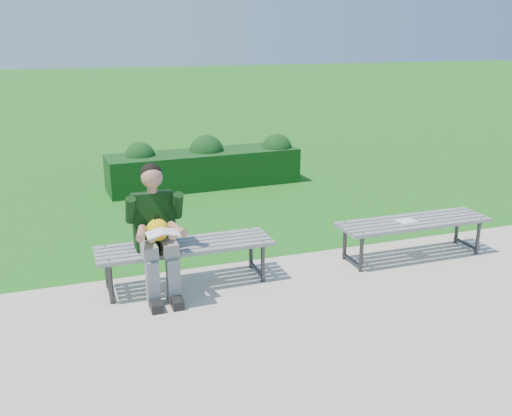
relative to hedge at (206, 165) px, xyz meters
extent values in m
plane|color=#227222|center=(-0.67, -3.53, -0.36)|extent=(80.00, 80.00, 0.00)
cube|color=#A9A28D|center=(-0.67, -5.28, -0.35)|extent=(30.00, 3.50, 0.02)
cube|color=#0F390D|center=(-0.04, -0.01, -0.06)|extent=(3.31, 0.95, 0.60)
sphere|color=#0F390D|center=(-1.11, 0.04, 0.21)|extent=(0.52, 0.52, 0.50)
sphere|color=#0F390D|center=(0.03, 0.07, 0.21)|extent=(0.62, 0.62, 0.60)
sphere|color=#0F390D|center=(1.28, -0.06, 0.21)|extent=(0.56, 0.56, 0.54)
cube|color=slate|center=(-1.25, -4.13, 0.09)|extent=(1.80, 0.08, 0.04)
cube|color=slate|center=(-1.25, -4.03, 0.09)|extent=(1.80, 0.09, 0.04)
cube|color=slate|center=(-1.25, -3.93, 0.09)|extent=(1.80, 0.08, 0.04)
cube|color=slate|center=(-1.25, -3.82, 0.09)|extent=(1.80, 0.08, 0.04)
cube|color=slate|center=(-1.25, -3.72, 0.09)|extent=(1.80, 0.09, 0.04)
cylinder|color=#2D2D30|center=(-2.03, -4.12, -0.14)|extent=(0.04, 0.04, 0.41)
cylinder|color=#2D2D30|center=(-2.03, -3.74, -0.14)|extent=(0.04, 0.04, 0.41)
cylinder|color=#2D2D30|center=(-2.03, -3.93, 0.04)|extent=(0.04, 0.42, 0.04)
cylinder|color=#2D2D30|center=(-2.03, -3.93, -0.28)|extent=(0.04, 0.42, 0.04)
cylinder|color=gray|center=(-2.03, -4.13, 0.11)|extent=(0.02, 0.02, 0.01)
cylinder|color=gray|center=(-2.03, -3.72, 0.11)|extent=(0.02, 0.02, 0.01)
cylinder|color=#2D2D30|center=(-0.47, -4.12, -0.14)|extent=(0.04, 0.04, 0.41)
cylinder|color=#2D2D30|center=(-0.47, -3.74, -0.14)|extent=(0.04, 0.04, 0.41)
cylinder|color=#2D2D30|center=(-0.47, -3.93, 0.04)|extent=(0.04, 0.42, 0.04)
cylinder|color=#2D2D30|center=(-0.47, -3.93, -0.28)|extent=(0.04, 0.42, 0.04)
cylinder|color=gray|center=(-0.47, -4.13, 0.11)|extent=(0.02, 0.02, 0.01)
cylinder|color=gray|center=(-0.47, -3.72, 0.11)|extent=(0.02, 0.02, 0.01)
cube|color=slate|center=(1.41, -4.25, 0.09)|extent=(1.80, 0.08, 0.04)
cube|color=slate|center=(1.41, -4.15, 0.09)|extent=(1.80, 0.08, 0.04)
cube|color=slate|center=(1.41, -4.04, 0.09)|extent=(1.80, 0.08, 0.04)
cube|color=slate|center=(1.41, -3.94, 0.09)|extent=(1.80, 0.08, 0.04)
cube|color=slate|center=(1.41, -3.83, 0.09)|extent=(1.80, 0.08, 0.04)
cylinder|color=#2D2D30|center=(0.63, -4.23, -0.14)|extent=(0.04, 0.04, 0.41)
cylinder|color=#2D2D30|center=(0.63, -3.85, -0.14)|extent=(0.04, 0.04, 0.41)
cylinder|color=#2D2D30|center=(0.63, -4.04, 0.04)|extent=(0.04, 0.42, 0.04)
cylinder|color=#2D2D30|center=(0.63, -4.04, -0.28)|extent=(0.04, 0.42, 0.04)
cylinder|color=gray|center=(0.63, -4.25, 0.11)|extent=(0.02, 0.02, 0.01)
cylinder|color=gray|center=(0.63, -3.83, 0.11)|extent=(0.02, 0.02, 0.01)
cylinder|color=#2D2D30|center=(2.19, -4.23, -0.14)|extent=(0.04, 0.04, 0.41)
cylinder|color=#2D2D30|center=(2.19, -3.85, -0.14)|extent=(0.04, 0.04, 0.41)
cylinder|color=#2D2D30|center=(2.19, -4.04, 0.04)|extent=(0.04, 0.42, 0.04)
cylinder|color=#2D2D30|center=(2.19, -4.04, -0.28)|extent=(0.04, 0.42, 0.04)
cylinder|color=gray|center=(2.19, -4.25, 0.11)|extent=(0.02, 0.02, 0.01)
cylinder|color=gray|center=(2.19, -3.83, 0.11)|extent=(0.02, 0.02, 0.01)
cube|color=gray|center=(-1.65, -4.09, 0.17)|extent=(0.14, 0.42, 0.13)
cube|color=gray|center=(-1.45, -4.09, 0.17)|extent=(0.14, 0.42, 0.13)
cube|color=gray|center=(-1.65, -4.27, -0.12)|extent=(0.12, 0.13, 0.45)
cube|color=gray|center=(-1.45, -4.27, -0.12)|extent=(0.12, 0.13, 0.45)
cube|color=black|center=(-1.65, -4.37, -0.30)|extent=(0.11, 0.26, 0.09)
cube|color=black|center=(-1.45, -4.37, -0.30)|extent=(0.11, 0.26, 0.09)
cube|color=black|center=(-1.55, -3.89, 0.39)|extent=(0.40, 0.30, 0.59)
cylinder|color=#B06F5B|center=(-1.55, -3.91, 0.71)|extent=(0.10, 0.10, 0.08)
sphere|color=#B06F5B|center=(-1.55, -3.93, 0.84)|extent=(0.21, 0.21, 0.21)
sphere|color=black|center=(-1.55, -3.90, 0.87)|extent=(0.21, 0.21, 0.21)
cylinder|color=black|center=(-1.78, -3.99, 0.55)|extent=(0.10, 0.21, 0.30)
cylinder|color=black|center=(-1.32, -3.99, 0.55)|extent=(0.10, 0.21, 0.30)
cylinder|color=#B06F5B|center=(-1.72, -4.21, 0.38)|extent=(0.14, 0.31, 0.08)
cylinder|color=#B06F5B|center=(-1.38, -4.21, 0.38)|extent=(0.14, 0.31, 0.08)
sphere|color=#B06F5B|center=(-1.65, -4.37, 0.38)|extent=(0.09, 0.09, 0.09)
sphere|color=#B06F5B|center=(-1.45, -4.37, 0.38)|extent=(0.09, 0.09, 0.09)
sphere|color=#CBC10D|center=(-1.55, -4.11, 0.36)|extent=(0.22, 0.22, 0.22)
cone|color=#F5561F|center=(-1.55, -4.22, 0.35)|extent=(0.06, 0.06, 0.06)
cone|color=black|center=(-1.57, -4.10, 0.49)|extent=(0.03, 0.04, 0.07)
cone|color=black|center=(-1.54, -4.09, 0.48)|extent=(0.03, 0.03, 0.06)
sphere|color=white|center=(-1.60, -4.20, 0.39)|extent=(0.04, 0.04, 0.04)
sphere|color=white|center=(-1.51, -4.20, 0.39)|extent=(0.04, 0.04, 0.04)
cube|color=white|center=(-1.63, -4.39, 0.42)|extent=(0.15, 0.20, 0.05)
cube|color=white|center=(-1.48, -4.39, 0.42)|extent=(0.15, 0.20, 0.05)
cube|color=white|center=(1.31, -4.04, 0.11)|extent=(0.23, 0.17, 0.01)
camera|label=1|loc=(-2.39, -9.31, 2.18)|focal=40.00mm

